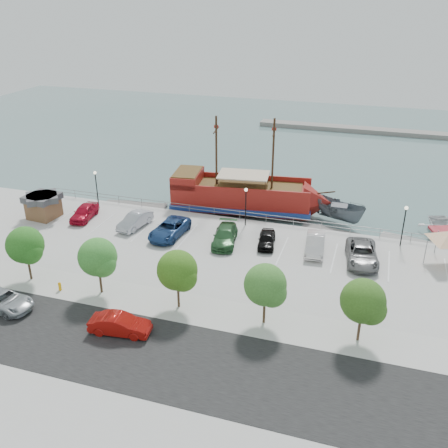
% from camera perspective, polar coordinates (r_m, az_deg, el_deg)
% --- Properties ---
extents(ground, '(160.00, 160.00, 0.00)m').
position_cam_1_polar(ground, '(49.00, 0.41, -4.28)').
color(ground, '#4C6E6C').
extents(land_slab, '(100.00, 58.00, 1.20)m').
position_cam_1_polar(land_slab, '(33.30, -11.11, -20.70)').
color(land_slab, '#B5B5B4').
rests_on(land_slab, ground).
extents(street, '(100.00, 8.00, 0.04)m').
position_cam_1_polar(street, '(36.10, -7.39, -14.76)').
color(street, black).
rests_on(street, land_slab).
extents(sidewalk, '(100.00, 4.00, 0.05)m').
position_cam_1_polar(sidewalk, '(40.46, -3.85, -9.63)').
color(sidewalk, '#BBBAB7').
rests_on(sidewalk, land_slab).
extents(seawall_railing, '(50.00, 0.06, 1.00)m').
position_cam_1_polar(seawall_railing, '(55.03, 2.82, 0.92)').
color(seawall_railing, gray).
rests_on(seawall_railing, land_slab).
extents(far_shore, '(40.00, 3.00, 0.80)m').
position_cam_1_polar(far_shore, '(98.72, 15.84, 10.29)').
color(far_shore, gray).
rests_on(far_shore, ground).
extents(pirate_ship, '(19.14, 7.43, 11.93)m').
position_cam_1_polar(pirate_ship, '(58.95, 3.34, 3.10)').
color(pirate_ship, maroon).
rests_on(pirate_ship, ground).
extents(patrol_boat, '(7.05, 5.37, 2.58)m').
position_cam_1_polar(patrol_boat, '(57.81, 12.97, 1.25)').
color(patrol_boat, '#555E65').
rests_on(patrol_boat, ground).
extents(dock_west, '(7.91, 3.24, 0.44)m').
position_cam_1_polar(dock_west, '(61.76, -10.19, 1.99)').
color(dock_west, slate).
rests_on(dock_west, ground).
extents(dock_mid, '(6.50, 2.90, 0.36)m').
position_cam_1_polar(dock_mid, '(55.54, 11.98, -0.93)').
color(dock_mid, slate).
rests_on(dock_mid, ground).
extents(dock_east, '(6.93, 3.40, 0.38)m').
position_cam_1_polar(dock_east, '(55.61, 20.76, -2.05)').
color(dock_east, gray).
rests_on(dock_east, ground).
extents(shed, '(3.57, 3.57, 2.68)m').
position_cam_1_polar(shed, '(58.97, -19.96, 2.02)').
color(shed, brown).
rests_on(shed, land_slab).
extents(street_van, '(5.52, 3.14, 1.45)m').
position_cam_1_polar(street_van, '(43.80, -23.95, -7.95)').
color(street_van, '#959A9F').
rests_on(street_van, street).
extents(street_sedan, '(4.74, 2.14, 1.51)m').
position_cam_1_polar(street_sedan, '(38.21, -11.81, -11.18)').
color(street_sedan, '#A3110B').
rests_on(street_sedan, street).
extents(fire_hydrant, '(0.27, 0.27, 0.79)m').
position_cam_1_polar(fire_hydrant, '(44.63, -18.26, -6.75)').
color(fire_hydrant, '#E79C06').
rests_on(fire_hydrant, sidewalk).
extents(lamp_post_left, '(0.36, 0.36, 4.28)m').
position_cam_1_polar(lamp_post_left, '(59.81, -14.42, 4.65)').
color(lamp_post_left, black).
rests_on(lamp_post_left, land_slab).
extents(lamp_post_mid, '(0.36, 0.36, 4.28)m').
position_cam_1_polar(lamp_post_mid, '(52.92, 2.51, 2.75)').
color(lamp_post_mid, black).
rests_on(lamp_post_mid, land_slab).
extents(lamp_post_right, '(0.36, 0.36, 4.28)m').
position_cam_1_polar(lamp_post_right, '(51.51, 19.94, 0.54)').
color(lamp_post_right, black).
rests_on(lamp_post_right, land_slab).
extents(tree_b, '(3.30, 3.20, 5.00)m').
position_cam_1_polar(tree_b, '(45.68, -21.67, -2.41)').
color(tree_b, '#473321').
rests_on(tree_b, sidewalk).
extents(tree_c, '(3.30, 3.20, 5.00)m').
position_cam_1_polar(tree_c, '(41.85, -14.12, -3.87)').
color(tree_c, '#473321').
rests_on(tree_c, sidewalk).
extents(tree_d, '(3.30, 3.20, 5.00)m').
position_cam_1_polar(tree_d, '(38.92, -5.20, -5.48)').
color(tree_d, '#473321').
rests_on(tree_d, sidewalk).
extents(tree_e, '(3.30, 3.20, 5.00)m').
position_cam_1_polar(tree_e, '(37.09, 4.93, -7.15)').
color(tree_e, '#473321').
rests_on(tree_e, sidewalk).
extents(tree_f, '(3.30, 3.20, 5.00)m').
position_cam_1_polar(tree_f, '(36.53, 15.80, -8.68)').
color(tree_f, '#473321').
rests_on(tree_f, sidewalk).
extents(parked_car_a, '(2.41, 4.85, 1.59)m').
position_cam_1_polar(parked_car_a, '(57.43, -15.67, 1.33)').
color(parked_car_a, '#A80B21').
rests_on(parked_car_a, land_slab).
extents(parked_car_b, '(2.41, 4.91, 1.55)m').
position_cam_1_polar(parked_car_b, '(54.14, -10.13, 0.40)').
color(parked_car_b, '#A8AAB4').
rests_on(parked_car_b, land_slab).
extents(parked_car_c, '(3.09, 5.96, 1.61)m').
position_cam_1_polar(parked_car_c, '(51.64, -6.25, -0.56)').
color(parked_car_c, navy).
rests_on(parked_car_c, land_slab).
extents(parked_car_d, '(3.06, 5.71, 1.57)m').
position_cam_1_polar(parked_car_d, '(49.92, 0.11, -1.37)').
color(parked_car_d, '#2A5A2F').
rests_on(parked_car_d, land_slab).
extents(parked_car_e, '(2.23, 4.25, 1.38)m').
position_cam_1_polar(parked_car_e, '(49.68, 4.90, -1.73)').
color(parked_car_e, black).
rests_on(parked_car_e, land_slab).
extents(parked_car_f, '(2.21, 5.18, 1.66)m').
position_cam_1_polar(parked_car_f, '(49.13, 10.38, -2.22)').
color(parked_car_f, silver).
rests_on(parked_car_f, land_slab).
extents(parked_car_g, '(3.53, 6.31, 1.67)m').
position_cam_1_polar(parked_car_g, '(48.24, 15.50, -3.30)').
color(parked_car_g, slate).
rests_on(parked_car_g, land_slab).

